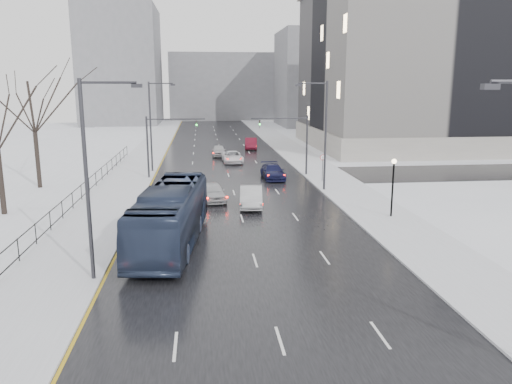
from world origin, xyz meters
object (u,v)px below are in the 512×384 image
object	(u,v)px
no_uturn_sign	(323,160)
sedan_right_far	(273,172)
tree_park_d	(5,215)
streetlight_r_mid	(323,130)
mast_signal_right	(297,138)
lamppost_r_mid	(393,179)
sedan_right_near	(251,197)
tree_park_e	(40,189)
mast_signal_left	(158,140)
sedan_center_near	(213,192)
streetlight_l_near	(91,171)
sedan_right_cross	(233,157)
bus	(171,215)
sedan_right_distant	(251,143)
sedan_center_far	(219,151)
streetlight_l_far	(153,122)

from	to	relation	value
no_uturn_sign	sedan_right_far	size ratio (longest dim) A/B	0.52
tree_park_d	streetlight_r_mid	world-z (taller)	streetlight_r_mid
mast_signal_right	sedan_right_far	world-z (taller)	mast_signal_right
lamppost_r_mid	sedan_right_near	size ratio (longest dim) A/B	0.85
tree_park_e	mast_signal_left	distance (m)	12.29
streetlight_r_mid	sedan_center_near	world-z (taller)	streetlight_r_mid
streetlight_l_near	sedan_right_near	size ratio (longest dim) A/B	2.00
tree_park_d	lamppost_r_mid	distance (m)	29.23
tree_park_d	no_uturn_sign	distance (m)	28.88
sedan_right_cross	streetlight_r_mid	bearing A→B (deg)	-70.40
streetlight_l_near	bus	size ratio (longest dim) A/B	0.76
streetlight_r_mid	bus	world-z (taller)	streetlight_r_mid
mast_signal_right	sedan_right_far	xyz separation A→B (m)	(-2.83, -1.63, -3.31)
mast_signal_right	sedan_right_distant	distance (m)	23.36
sedan_right_distant	tree_park_e	bearing A→B (deg)	-124.67
streetlight_l_near	sedan_center_near	bearing A→B (deg)	69.94
tree_park_d	bus	xyz separation A→B (m)	(13.00, -8.52, 1.87)
tree_park_d	sedan_right_far	distance (m)	25.51
tree_park_d	streetlight_l_near	xyz separation A→B (m)	(9.63, -14.00, 5.62)
no_uturn_sign	sedan_center_far	xyz separation A→B (m)	(-9.70, 19.75, -1.49)
sedan_right_cross	sedan_center_near	bearing A→B (deg)	-100.48
bus	sedan_center_near	xyz separation A→B (m)	(2.83, 11.48, -1.05)
streetlight_l_near	streetlight_l_far	bearing A→B (deg)	90.00
sedan_right_distant	streetlight_r_mid	bearing A→B (deg)	-77.95
sedan_center_near	sedan_right_cross	world-z (taller)	sedan_center_near
tree_park_e	lamppost_r_mid	world-z (taller)	tree_park_e
sedan_center_near	sedan_right_distant	size ratio (longest dim) A/B	0.89
tree_park_e	mast_signal_right	distance (m)	26.16
bus	sedan_right_far	world-z (taller)	bus
tree_park_e	sedan_right_near	xyz separation A→B (m)	(19.24, -9.45, 0.87)
tree_park_e	no_uturn_sign	size ratio (longest dim) A/B	5.00
no_uturn_sign	bus	distance (m)	23.22
streetlight_l_far	lamppost_r_mid	xyz separation A→B (m)	(19.17, -22.00, -2.67)
streetlight_l_far	sedan_right_cross	size ratio (longest dim) A/B	1.92
tree_park_e	streetlight_l_near	size ratio (longest dim) A/B	1.35
streetlight_r_mid	lamppost_r_mid	distance (m)	10.73
lamppost_r_mid	sedan_center_far	xyz separation A→B (m)	(-11.50, 33.75, -2.13)
lamppost_r_mid	sedan_right_distant	xyz separation A→B (m)	(-6.33, 40.98, -2.06)
tree_park_d	mast_signal_right	xyz separation A→B (m)	(25.13, 14.00, 4.11)
tree_park_e	bus	size ratio (longest dim) A/B	1.03
streetlight_l_near	sedan_center_far	xyz separation A→B (m)	(7.67, 43.75, -4.81)
streetlight_l_far	lamppost_r_mid	distance (m)	29.30
sedan_right_distant	sedan_center_far	bearing A→B (deg)	-119.92
mast_signal_right	no_uturn_sign	world-z (taller)	mast_signal_right
tree_park_d	no_uturn_sign	bearing A→B (deg)	20.32
no_uturn_sign	sedan_right_far	world-z (taller)	no_uturn_sign
sedan_right_near	sedan_right_far	bearing A→B (deg)	79.17
lamppost_r_mid	sedan_right_near	bearing A→B (deg)	155.45
bus	sedan_center_near	distance (m)	11.87
mast_signal_left	sedan_center_near	bearing A→B (deg)	-64.14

